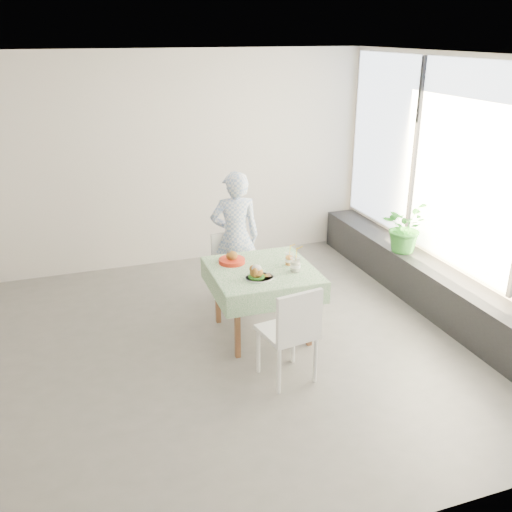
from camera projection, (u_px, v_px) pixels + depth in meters
name	position (u px, v px, depth m)	size (l,w,h in m)	color
floor	(197.00, 353.00, 5.70)	(6.00, 6.00, 0.00)	#5C5A57
ceiling	(184.00, 57.00, 4.66)	(6.00, 6.00, 0.00)	white
wall_back	(146.00, 163.00, 7.37)	(6.00, 0.02, 2.80)	silver
wall_front	(301.00, 359.00, 2.99)	(6.00, 0.02, 2.80)	silver
wall_right	(465.00, 191.00, 6.10)	(0.02, 5.00, 2.80)	silver
window_pane	(466.00, 168.00, 6.00)	(0.01, 4.80, 2.18)	#D1E0F9
window_ledge	(436.00, 291.00, 6.47)	(0.40, 4.80, 0.50)	black
cafe_table	(262.00, 294.00, 5.90)	(1.06, 1.06, 0.74)	brown
chair_far	(233.00, 282.00, 6.67)	(0.42, 0.42, 0.83)	white
chair_near	(287.00, 350.00, 5.19)	(0.51, 0.51, 0.94)	white
diner	(235.00, 237.00, 6.57)	(0.57, 0.37, 1.56)	#88A6DA
main_dish	(258.00, 274.00, 5.55)	(0.29, 0.29, 0.15)	white
juice_cup_orange	(289.00, 259.00, 5.88)	(0.09, 0.09, 0.26)	white
juice_cup_lemonade	(295.00, 265.00, 5.72)	(0.11, 0.11, 0.30)	white
second_dish	(232.00, 259.00, 5.94)	(0.28, 0.28, 0.13)	red
potted_plant	(404.00, 226.00, 6.84)	(0.56, 0.48, 0.62)	#2C7326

